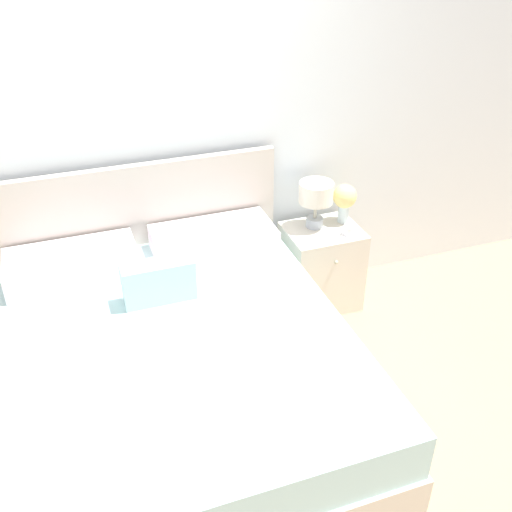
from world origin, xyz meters
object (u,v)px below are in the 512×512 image
(nightstand, at_px, (321,267))
(table_lamp, at_px, (316,196))
(teacup, at_px, (348,232))
(flower_vase, at_px, (345,199))
(bed, at_px, (176,370))

(nightstand, distance_m, table_lamp, 0.50)
(teacup, bearing_deg, nightstand, 134.71)
(flower_vase, bearing_deg, teacup, -107.42)
(bed, bearing_deg, nightstand, 31.00)
(nightstand, bearing_deg, teacup, -45.29)
(bed, distance_m, flower_vase, 1.55)
(table_lamp, relative_size, flower_vase, 1.19)
(nightstand, relative_size, flower_vase, 2.18)
(flower_vase, relative_size, teacup, 2.48)
(bed, xyz_separation_m, nightstand, (1.13, 0.68, -0.03))
(teacup, bearing_deg, bed, -155.59)
(flower_vase, bearing_deg, table_lamp, 179.96)
(bed, distance_m, nightstand, 1.32)
(flower_vase, bearing_deg, nightstand, -160.69)
(bed, height_order, nightstand, bed)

